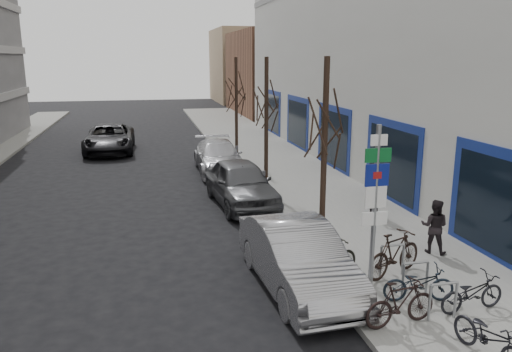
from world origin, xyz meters
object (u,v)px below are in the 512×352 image
highway_sign_pole (375,211)px  tree_near (325,111)px  tree_mid (266,94)px  meter_mid (264,184)px  bike_near_left (490,334)px  bike_far_curb (472,290)px  pedestrian_near (374,190)px  tree_far (236,85)px  meter_front (312,234)px  parked_car_mid (241,183)px  lane_car (110,138)px  parked_car_front (298,257)px  bike_mid_curb (419,281)px  pedestrian_far (434,226)px  bike_near_right (401,303)px  meter_back (237,156)px  bike_far_inner (394,253)px  parked_car_back (219,157)px  bike_mid_inner (330,259)px  bike_rack (415,275)px

highway_sign_pole → tree_near: size_ratio=0.76×
tree_mid → meter_mid: 3.55m
meter_mid → bike_near_left: meter_mid is taller
bike_far_curb → pedestrian_near: (0.83, 6.56, 0.46)m
tree_far → meter_front: tree_far is taller
highway_sign_pole → tree_far: tree_far is taller
highway_sign_pole → parked_car_mid: 9.28m
bike_near_left → lane_car: bearing=99.6°
parked_car_front → pedestrian_near: bearing=44.0°
bike_mid_curb → pedestrian_far: (1.92, 2.52, 0.29)m
tree_near → parked_car_front: tree_near is taller
meter_front → bike_near_right: (0.68, -3.52, -0.27)m
tree_far → tree_near: bearing=-90.0°
meter_back → bike_far_inner: meter_back is taller
highway_sign_pole → bike_far_curb: bearing=-7.7°
pedestrian_far → parked_car_back: bearing=-31.5°
meter_mid → bike_mid_inner: size_ratio=0.74×
bike_near_right → lane_car: lane_car is taller
bike_near_left → pedestrian_near: 8.40m
tree_mid → tree_far: bearing=90.0°
bike_mid_inner → pedestrian_far: size_ratio=1.11×
parked_car_mid → lane_car: (-5.52, 12.44, -0.03)m
bike_mid_inner → parked_car_front: size_ratio=0.35×
tree_near → meter_mid: 5.95m
bike_rack → meter_front: 2.92m
meter_back → lane_car: 9.79m
bike_rack → tree_far: tree_far is taller
bike_near_left → pedestrian_far: (1.86, 4.82, 0.26)m
tree_near → tree_far: 13.00m
bike_rack → meter_mid: (-1.65, 7.90, 0.26)m
tree_near → tree_far: (0.00, 13.00, 0.00)m
bike_rack → bike_mid_inner: size_ratio=1.32×
highway_sign_pole → parked_car_front: highway_sign_pole is taller
bike_mid_curb → highway_sign_pole: bearing=115.6°
bike_rack → parked_car_back: size_ratio=0.43×
bike_near_left → bike_mid_curb: (-0.06, 2.31, -0.03)m
highway_sign_pole → bike_near_left: size_ratio=2.49×
tree_far → bike_near_right: 17.37m
meter_front → lane_car: bearing=108.7°
meter_back → parked_car_mid: (-0.75, -4.92, -0.06)m
bike_far_inner → meter_front: bearing=28.7°
parked_car_front → parked_car_back: 12.97m
meter_front → parked_car_back: bearing=93.6°
tree_far → parked_car_front: tree_far is taller
tree_near → tree_mid: 6.50m
bike_far_inner → pedestrian_far: pedestrian_far is taller
bike_near_right → lane_car: size_ratio=0.28×
tree_near → lane_car: size_ratio=0.93×
bike_far_inner → parked_car_mid: parked_car_mid is taller
bike_mid_curb → lane_car: bearing=31.2°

